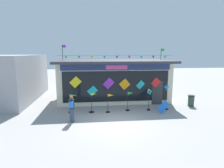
% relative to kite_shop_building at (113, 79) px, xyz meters
% --- Properties ---
extents(ground_plane, '(80.00, 80.00, 0.00)m').
position_rel_kite_shop_building_xyz_m(ground_plane, '(-0.62, -6.24, -1.86)').
color(ground_plane, '#9E9B99').
extents(kite_shop_building, '(10.06, 5.57, 5.03)m').
position_rel_kite_shop_building_xyz_m(kite_shop_building, '(0.00, 0.00, 0.00)').
color(kite_shop_building, beige).
rests_on(kite_shop_building, ground_plane).
extents(wind_spinner_far_left, '(0.69, 0.33, 1.38)m').
position_rel_kite_shop_building_xyz_m(wind_spinner_far_left, '(-3.42, -3.81, -0.86)').
color(wind_spinner_far_left, black).
rests_on(wind_spinner_far_left, ground_plane).
extents(wind_spinner_left, '(0.57, 0.38, 1.46)m').
position_rel_kite_shop_building_xyz_m(wind_spinner_left, '(-1.99, -3.97, -1.11)').
color(wind_spinner_left, black).
rests_on(wind_spinner_left, ground_plane).
extents(wind_spinner_center_left, '(0.61, 0.31, 1.38)m').
position_rel_kite_shop_building_xyz_m(wind_spinner_center_left, '(-0.72, -4.06, -0.89)').
color(wind_spinner_center_left, black).
rests_on(wind_spinner_center_left, ground_plane).
extents(wind_spinner_center_right, '(0.59, 0.32, 1.47)m').
position_rel_kite_shop_building_xyz_m(wind_spinner_center_right, '(0.79, -3.81, -0.81)').
color(wind_spinner_center_right, black).
rests_on(wind_spinner_center_right, ground_plane).
extents(wind_spinner_right, '(0.43, 0.28, 1.66)m').
position_rel_kite_shop_building_xyz_m(wind_spinner_right, '(2.27, -3.89, -0.65)').
color(wind_spinner_right, black).
rests_on(wind_spinner_right, ground_plane).
extents(wind_spinner_far_right, '(0.40, 0.40, 1.92)m').
position_rel_kite_shop_building_xyz_m(wind_spinner_far_right, '(3.63, -3.82, -0.48)').
color(wind_spinner_far_right, black).
rests_on(wind_spinner_far_right, ground_plane).
extents(person_near_camera, '(0.34, 0.45, 1.68)m').
position_rel_kite_shop_building_xyz_m(person_near_camera, '(-3.30, -5.73, -0.97)').
color(person_near_camera, '#333D56').
rests_on(person_near_camera, ground_plane).
extents(trash_bin, '(0.52, 0.52, 0.91)m').
position_rel_kite_shop_building_xyz_m(trash_bin, '(6.04, -3.23, -1.40)').
color(trash_bin, '#2D4238').
rests_on(trash_bin, ground_plane).
extents(display_kite_on_ground, '(0.98, 0.22, 0.98)m').
position_rel_kite_shop_building_xyz_m(display_kite_on_ground, '(3.07, -4.73, -1.37)').
color(display_kite_on_ground, blue).
rests_on(display_kite_on_ground, ground_plane).
extents(neighbour_building, '(5.59, 9.00, 4.12)m').
position_rel_kite_shop_building_xyz_m(neighbour_building, '(-9.98, 0.66, 0.20)').
color(neighbour_building, '#99999E').
rests_on(neighbour_building, ground_plane).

